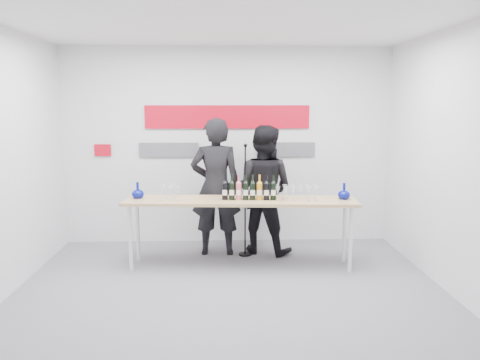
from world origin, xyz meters
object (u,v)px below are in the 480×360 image
(presenter_left, at_px, (216,187))
(mic_stand, at_px, (245,222))
(presenter_right, at_px, (263,189))
(tasting_table, at_px, (240,204))

(presenter_left, height_order, mic_stand, presenter_left)
(presenter_right, relative_size, mic_stand, 1.15)
(tasting_table, xyz_separation_m, presenter_left, (-0.33, 0.55, 0.14))
(tasting_table, bearing_deg, presenter_right, 64.13)
(presenter_right, bearing_deg, tasting_table, 85.41)
(presenter_right, distance_m, mic_stand, 0.54)
(tasting_table, height_order, presenter_right, presenter_right)
(presenter_left, bearing_deg, presenter_right, -172.56)
(presenter_left, height_order, presenter_right, presenter_left)
(presenter_left, bearing_deg, mic_stand, 168.10)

